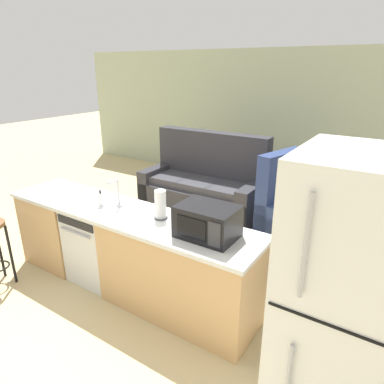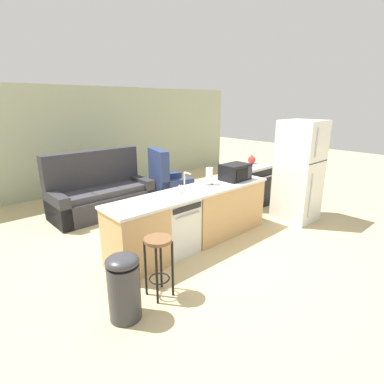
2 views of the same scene
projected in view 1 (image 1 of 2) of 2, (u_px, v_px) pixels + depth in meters
ground_plane at (119, 282)px, 3.83m from camera, size 24.00×24.00×0.00m
wall_back at (282, 120)px, 6.53m from camera, size 10.00×0.06×2.60m
kitchen_counter at (133, 256)px, 3.56m from camera, size 2.94×0.66×0.90m
dishwasher at (100, 243)px, 3.81m from camera, size 0.58×0.61×0.84m
stove_range at (363, 295)px, 2.90m from camera, size 0.76×0.68×0.90m
refrigerator at (349, 324)px, 1.86m from camera, size 0.72×0.73×1.90m
microwave at (207, 221)px, 2.89m from camera, size 0.50×0.37×0.28m
sink_faucet at (118, 195)px, 3.51m from camera, size 0.07×0.18×0.30m
paper_towel_roll at (160, 205)px, 3.24m from camera, size 0.14×0.14×0.28m
soap_bottle at (101, 200)px, 3.55m from camera, size 0.06×0.06×0.18m
couch at (205, 186)px, 5.71m from camera, size 2.01×0.92×1.27m
armchair at (290, 214)px, 4.72m from camera, size 1.00×1.04×1.20m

